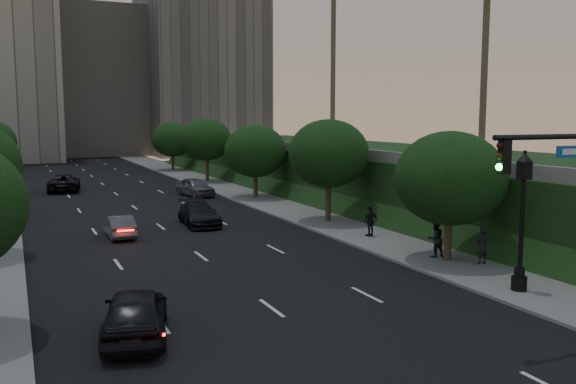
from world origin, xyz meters
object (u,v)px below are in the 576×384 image
sedan_near_left (135,313)px  sedan_mid_left (119,226)px  sedan_near_right (199,214)px  sedan_far_right (195,187)px  pedestrian_b (435,239)px  street_lamp (522,227)px  pedestrian_c (370,221)px  pedestrian_a (482,245)px  sedan_far_left (64,183)px

sedan_near_left → sedan_mid_left: (2.13, 16.65, -0.17)m
sedan_near_left → sedan_near_right: (7.39, 18.53, -0.08)m
sedan_far_right → pedestrian_b: pedestrian_b is taller
street_lamp → pedestrian_b: bearing=84.4°
sedan_mid_left → sedan_far_right: sedan_far_right is taller
sedan_near_left → sedan_near_right: bearing=-98.1°
sedan_mid_left → pedestrian_b: size_ratio=2.18×
pedestrian_b → pedestrian_c: pedestrian_b is taller
sedan_far_right → pedestrian_a: bearing=-91.4°
sedan_near_left → sedan_near_right: sedan_near_left is taller
sedan_near_left → pedestrian_a: bearing=-157.2°
pedestrian_c → sedan_near_right: bearing=-60.6°
sedan_near_right → pedestrian_c: (7.64, -8.17, 0.30)m
sedan_far_left → pedestrian_c: size_ratio=3.29×
street_lamp → pedestrian_c: (0.50, 11.67, -1.60)m
sedan_near_right → pedestrian_c: bearing=-43.7°
sedan_near_right → pedestrian_c: 11.19m
sedan_near_right → pedestrian_c: size_ratio=2.85×
sedan_far_left → pedestrian_a: 41.22m
street_lamp → sedan_near_left: bearing=174.8°
street_lamp → sedan_near_right: size_ratio=1.12×
pedestrian_a → pedestrian_c: size_ratio=1.00×
sedan_mid_left → sedan_far_right: bearing=-119.3°
sedan_far_left → pedestrian_b: 38.95m
sedan_mid_left → street_lamp: bearing=124.6°
sedan_near_right → pedestrian_b: 15.89m
sedan_mid_left → pedestrian_b: 17.69m
pedestrian_b → sedan_near_left: bearing=16.4°
street_lamp → pedestrian_a: bearing=67.2°
sedan_near_left → sedan_mid_left: bearing=-83.7°
street_lamp → sedan_near_right: street_lamp is taller
street_lamp → sedan_far_left: street_lamp is taller
sedan_mid_left → sedan_near_right: sedan_near_right is taller
sedan_mid_left → pedestrian_b: pedestrian_b is taller
pedestrian_a → sedan_near_left: bearing=1.3°
sedan_near_right → pedestrian_b: (7.73, -13.89, 0.32)m
sedan_far_left → pedestrian_c: pedestrian_c is taller
sedan_far_left → pedestrian_c: 33.65m
sedan_mid_left → pedestrian_a: size_ratio=2.23×
sedan_near_left → sedan_far_right: sedan_near_left is taller
sedan_mid_left → sedan_near_right: 5.58m
pedestrian_a → sedan_far_left: bearing=-76.2°
sedan_near_left → sedan_far_right: size_ratio=1.01×
sedan_near_right → sedan_far_right: sedan_far_right is taller
sedan_near_left → sedan_far_right: (11.08, 32.56, -0.01)m
sedan_mid_left → sedan_near_right: size_ratio=0.78×
sedan_near_left → pedestrian_c: 18.25m
sedan_near_left → pedestrian_a: size_ratio=2.71×
sedan_far_left → sedan_near_right: 23.30m
sedan_far_left → sedan_far_right: sedan_far_left is taller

